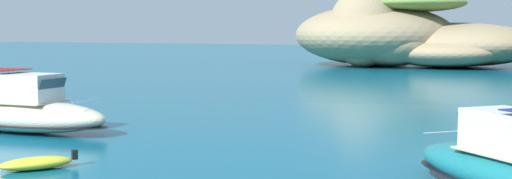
{
  "coord_description": "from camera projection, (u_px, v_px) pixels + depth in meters",
  "views": [
    {
      "loc": [
        12.37,
        -13.04,
        4.99
      ],
      "look_at": [
        -1.15,
        15.05,
        2.24
      ],
      "focal_mm": 47.5,
      "sensor_mm": 36.0,
      "label": 1
    }
  ],
  "objects": [
    {
      "name": "dinghy_tender",
      "position": [
        36.0,
        163.0,
        24.27
      ],
      "size": [
        2.34,
        2.78,
        0.58
      ],
      "color": "yellow",
      "rests_on": "ground"
    },
    {
      "name": "motorboat_cream",
      "position": [
        23.0,
        112.0,
        33.05
      ],
      "size": [
        9.92,
        3.57,
        3.05
      ],
      "color": "beige",
      "rests_on": "ground"
    },
    {
      "name": "islet_large",
      "position": [
        401.0,
        38.0,
        93.86
      ],
      "size": [
        36.56,
        27.52,
        10.67
      ],
      "color": "#9E8966",
      "rests_on": "ground"
    }
  ]
}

